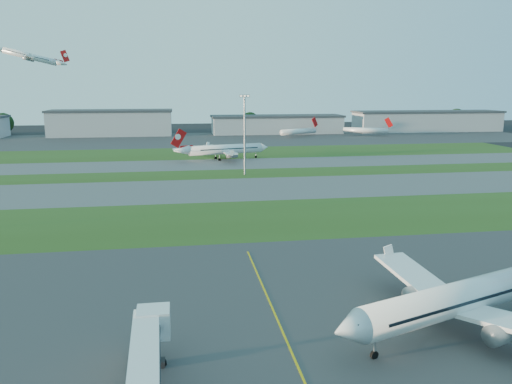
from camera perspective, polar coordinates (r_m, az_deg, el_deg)
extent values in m
plane|color=black|center=(59.28, -1.74, -16.36)|extent=(700.00, 700.00, 0.00)
cube|color=#333335|center=(59.28, -1.74, -16.35)|extent=(300.00, 70.00, 0.01)
cube|color=#304818|center=(107.75, -5.22, -3.27)|extent=(300.00, 34.00, 0.01)
cube|color=#515154|center=(139.83, -6.12, 0.23)|extent=(300.00, 32.00, 0.01)
cube|color=#304818|center=(164.38, -6.57, 1.96)|extent=(300.00, 18.00, 0.01)
cube|color=#515154|center=(186.08, -6.86, 3.11)|extent=(300.00, 26.00, 0.01)
cube|color=#304818|center=(218.75, -7.19, 4.40)|extent=(300.00, 40.00, 0.01)
cube|color=#333335|center=(278.34, -7.60, 5.97)|extent=(400.00, 80.00, 0.01)
cube|color=gold|center=(60.03, 3.19, -15.99)|extent=(0.25, 60.00, 0.02)
cube|color=white|center=(54.88, -11.62, -14.36)|extent=(3.40, 3.00, 3.00)
cylinder|color=gray|center=(54.31, -11.60, -17.52)|extent=(0.70, 0.70, 3.20)
cube|color=black|center=(54.93, -11.55, -18.65)|extent=(2.20, 1.20, 0.70)
cylinder|color=white|center=(63.66, 22.53, -11.06)|extent=(29.65, 13.51, 3.81)
cube|color=white|center=(69.40, 17.89, -9.25)|extent=(5.87, 15.39, 1.55)
cylinder|color=gray|center=(60.80, 26.44, -14.17)|extent=(4.74, 3.57, 2.31)
cylinder|color=gray|center=(67.38, 18.28, -10.93)|extent=(4.74, 3.57, 2.31)
cylinder|color=white|center=(197.79, -3.48, 4.90)|extent=(29.74, 10.56, 3.76)
cube|color=#B10B0C|center=(192.01, -8.84, 6.09)|extent=(6.32, 1.83, 7.49)
cube|color=white|center=(204.99, -4.46, 4.99)|extent=(10.79, 15.22, 1.53)
cube|color=white|center=(190.11, -2.98, 4.47)|extent=(4.59, 14.88, 1.53)
cylinder|color=gray|center=(203.53, -3.87, 4.64)|extent=(4.57, 3.18, 2.28)
cylinder|color=gray|center=(192.77, -2.78, 4.25)|extent=(4.57, 3.18, 2.28)
cylinder|color=white|center=(289.08, -24.42, 13.93)|extent=(25.96, 5.43, 3.27)
cube|color=#B10B0C|center=(286.99, -21.19, 15.08)|extent=(5.58, 0.77, 6.50)
cube|color=white|center=(282.15, -24.49, 13.91)|extent=(7.82, 13.45, 1.33)
cube|color=white|center=(295.68, -24.00, 13.81)|extent=(5.87, 13.34, 1.33)
cylinder|color=gray|center=(284.18, -24.67, 13.69)|extent=(3.76, 2.27, 1.98)
cylinder|color=gray|center=(293.99, -24.31, 13.62)|extent=(3.76, 2.27, 1.98)
cylinder|color=white|center=(290.87, 4.88, 6.91)|extent=(24.26, 15.48, 3.20)
cube|color=#B10B0C|center=(299.49, 6.73, 7.94)|extent=(4.66, 2.79, 6.16)
cylinder|color=white|center=(304.24, 12.42, 6.90)|extent=(25.33, 12.64, 3.20)
cube|color=#B10B0C|center=(304.04, 14.93, 7.68)|extent=(4.92, 2.20, 6.16)
cylinder|color=gray|center=(162.02, -1.30, 6.35)|extent=(0.60, 0.60, 25.00)
cube|color=gray|center=(161.30, -1.32, 10.92)|extent=(3.20, 0.50, 0.80)
cube|color=#FFF2CC|center=(161.30, -1.32, 10.92)|extent=(2.80, 0.70, 0.35)
cube|color=#929499|center=(309.98, -16.20, 7.50)|extent=(70.00, 22.00, 14.00)
cube|color=#383A3F|center=(309.56, -16.28, 8.90)|extent=(71.40, 23.00, 1.20)
cube|color=#929499|center=(313.78, 2.41, 7.63)|extent=(80.00, 22.00, 10.00)
cube|color=#383A3F|center=(313.41, 2.42, 8.66)|extent=(81.60, 23.00, 1.20)
cube|color=#929499|center=(347.40, 18.95, 7.58)|extent=(95.00, 22.00, 12.00)
cube|color=#383A3F|center=(347.05, 19.03, 8.67)|extent=(96.90, 23.00, 1.20)
cylinder|color=black|center=(339.10, -26.85, 6.22)|extent=(1.00, 1.00, 4.40)
sphere|color=black|center=(338.76, -26.93, 7.05)|extent=(12.10, 12.10, 12.10)
cylinder|color=black|center=(319.22, -11.42, 6.91)|extent=(1.00, 1.00, 3.60)
sphere|color=black|center=(318.91, -11.45, 7.63)|extent=(9.90, 9.90, 9.90)
cylinder|color=black|center=(325.22, -0.70, 7.28)|extent=(1.00, 1.00, 4.20)
sphere|color=black|center=(324.88, -0.70, 8.11)|extent=(11.55, 11.55, 11.55)
cylinder|color=black|center=(342.17, 11.98, 7.22)|extent=(1.00, 1.00, 3.80)
sphere|color=black|center=(341.87, 12.01, 7.93)|extent=(10.45, 10.45, 10.45)
cylinder|color=black|center=(376.19, 21.86, 7.09)|extent=(1.00, 1.00, 4.60)
sphere|color=black|center=(375.88, 21.92, 7.87)|extent=(12.65, 12.65, 12.65)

